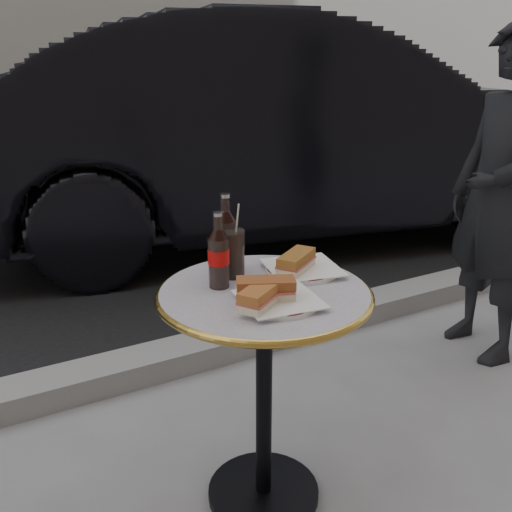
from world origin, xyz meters
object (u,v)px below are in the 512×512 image
plate_left (279,302)px  cola_glass (233,254)px  parked_car (286,132)px  plate_right (302,270)px  cola_bottle_left (218,250)px  cola_bottle_right (226,233)px  bistro_table (264,400)px  pedestrian (501,198)px

plate_left → cola_glass: cola_glass is taller
cola_glass → parked_car: 2.78m
plate_right → parked_car: size_ratio=0.05×
plate_right → cola_glass: cola_glass is taller
cola_bottle_left → cola_bottle_right: 0.12m
bistro_table → parked_car: bearing=57.0°
cola_bottle_left → cola_glass: cola_bottle_left is taller
cola_glass → pedestrian: size_ratio=0.10×
bistro_table → plate_left: (-0.01, -0.10, 0.37)m
cola_bottle_right → pedestrian: pedestrian is taller
plate_left → plate_right: same height
cola_bottle_right → pedestrian: size_ratio=0.16×
cola_bottle_left → cola_bottle_right: cola_bottle_right is taller
parked_car → pedestrian: parked_car is taller
cola_bottle_left → cola_glass: 0.10m
bistro_table → pedestrian: size_ratio=0.48×
plate_left → pedestrian: size_ratio=0.14×
cola_bottle_left → cola_glass: size_ratio=1.52×
cola_bottle_right → plate_left: bearing=-86.7°
pedestrian → plate_right: bearing=-69.1°
cola_glass → parked_car: (1.60, 2.28, 0.00)m
bistro_table → cola_bottle_left: size_ratio=3.28×
pedestrian → bistro_table: bearing=-68.0°
cola_bottle_right → cola_glass: bearing=-91.4°
cola_bottle_left → cola_bottle_right: bearing=54.0°
cola_glass → bistro_table: bearing=-77.7°
cola_bottle_left → cola_bottle_right: (0.07, 0.10, 0.01)m
plate_right → parked_car: 2.73m
bistro_table → plate_right: bearing=21.6°
plate_left → cola_bottle_left: bearing=115.6°
plate_right → cola_bottle_left: (-0.28, 0.02, 0.11)m
cola_bottle_left → pedestrian: bearing=9.7°
cola_bottle_left → pedestrian: 1.55m
plate_right → cola_bottle_left: bearing=176.5°
plate_left → cola_glass: size_ratio=1.47×
cola_bottle_right → parked_car: bearing=54.3°
plate_right → pedestrian: pedestrian is taller
cola_bottle_left → parked_car: parked_car is taller
cola_bottle_right → cola_glass: size_ratio=1.68×
plate_right → cola_glass: (-0.20, 0.07, 0.07)m
bistro_table → pedestrian: pedestrian is taller
cola_bottle_right → parked_car: size_ratio=0.05×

